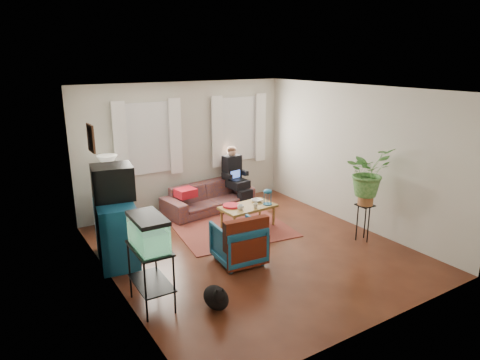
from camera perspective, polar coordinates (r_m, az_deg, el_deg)
floor at (r=7.16m, az=1.73°, el=-9.25°), size 4.50×5.00×0.01m
ceiling at (r=6.48m, az=1.93°, el=12.00°), size 4.50×5.00×0.01m
wall_back at (r=8.83m, az=-7.31°, el=4.45°), size 4.50×0.01×2.60m
wall_front at (r=4.94m, az=18.34°, el=-5.66°), size 4.50×0.01×2.60m
wall_left at (r=5.80m, az=-16.95°, el=-2.31°), size 0.01×5.00×2.60m
wall_right at (r=8.14m, az=15.09°, el=3.03°), size 0.01×5.00×2.60m
window_left at (r=8.46m, az=-12.24°, el=5.43°), size 1.08×0.04×1.38m
window_right at (r=9.35m, az=-0.32°, el=6.78°), size 1.08×0.04×1.38m
curtains_left at (r=8.39m, az=-12.05°, el=5.35°), size 1.36×0.06×1.50m
curtains_right at (r=9.28m, az=-0.06°, el=6.72°), size 1.36×0.06×1.50m
picture_frame at (r=6.46m, az=-19.19°, el=5.28°), size 0.04×0.32×0.40m
area_rug at (r=7.92m, az=-0.86°, el=-6.61°), size 2.19×1.84×0.01m
sofa at (r=8.79m, az=-4.20°, el=-1.76°), size 1.99×1.00×0.75m
seated_person at (r=9.13m, az=-0.72°, el=0.25°), size 0.55×0.64×1.14m
side_table at (r=8.34m, az=-16.76°, el=-3.54°), size 0.51×0.51×0.71m
table_lamp at (r=8.15m, az=-17.14°, el=0.85°), size 0.38×0.38×0.65m
dresser at (r=6.90m, az=-16.21°, el=-6.51°), size 0.71×1.16×0.98m
crt_tv at (r=6.76m, az=-16.64°, el=-0.28°), size 0.68×0.63×0.52m
aquarium_stand at (r=5.62m, az=-11.76°, el=-12.51°), size 0.42×0.73×0.80m
aquarium at (r=5.36m, az=-12.13°, el=-6.74°), size 0.38×0.66×0.42m
black_cat at (r=5.56m, az=-3.23°, el=-15.10°), size 0.38×0.49×0.37m
armchair at (r=6.62m, az=-0.23°, el=-8.06°), size 0.74×0.70×0.71m
serape_throw at (r=6.34m, az=0.91°, el=-7.74°), size 0.72×0.22×0.58m
coffee_table at (r=7.97m, az=1.05°, el=-4.88°), size 1.04×0.60×0.42m
cup_a at (r=7.69m, az=0.07°, el=-3.66°), size 0.12×0.12×0.09m
cup_b at (r=7.78m, az=2.05°, el=-3.43°), size 0.10×0.10×0.09m
bowl at (r=8.11m, az=2.26°, el=-2.74°), size 0.21×0.21×0.05m
snack_tray at (r=7.85m, az=-1.17°, el=-3.44°), size 0.33×0.33×0.04m
birdcage at (r=7.95m, az=3.70°, el=-2.25°), size 0.17×0.17×0.29m
plant_stand at (r=7.67m, az=16.14°, el=-5.47°), size 0.28×0.28×0.65m
potted_plant at (r=7.43m, az=16.60°, el=0.12°), size 0.76×0.67×0.83m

